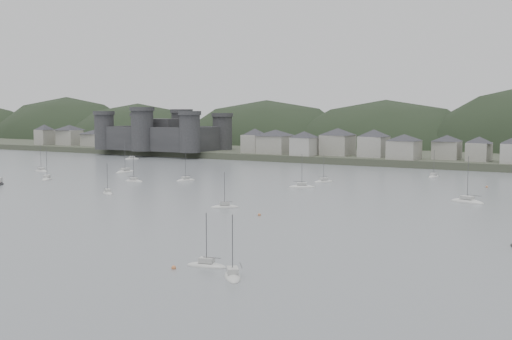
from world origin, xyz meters
The scene contains 8 objects.
ground centered at (0.00, 0.00, 0.00)m, with size 900.00×900.00×0.00m, color slate.
far_shore_land centered at (0.00, 295.00, 1.50)m, with size 900.00×250.00×3.00m, color #383D2D.
forested_ridge centered at (4.83, 269.40, -11.28)m, with size 851.55×103.94×102.57m.
castle centered at (-120.00, 179.80, 10.96)m, with size 66.00×43.00×20.00m.
waterfront_town centered at (50.59, 183.34, 8.66)m, with size 451.48×28.46×12.92m.
sailboat_lead centered at (-75.59, 65.10, 0.17)m, with size 7.20×8.35×11.51m.
moored_fleet centered at (-9.62, 68.36, 0.18)m, with size 267.62×178.05×12.80m.
mooring_buoys centered at (22.10, 38.96, 0.15)m, with size 161.57×127.73×0.70m.
Camera 1 is at (93.68, -80.54, 22.53)m, focal length 44.84 mm.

